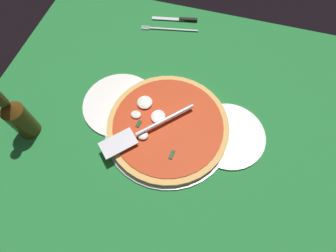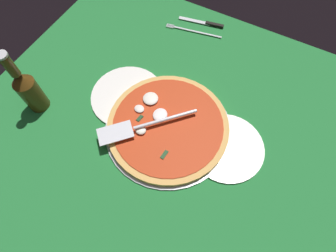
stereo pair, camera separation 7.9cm
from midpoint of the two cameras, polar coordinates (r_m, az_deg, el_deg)
The scene contains 9 objects.
ground_plane at distance 79.97cm, azimuth 0.69°, elevation -3.25°, with size 115.58×115.58×0.80cm, color #216F31.
checker_pattern at distance 79.56cm, azimuth 0.70°, elevation -3.12°, with size 115.58×115.58×0.10cm.
pizza_pan at distance 80.70cm, azimuth 2.80°, elevation -0.74°, with size 37.63×37.63×0.85cm, color #AEB1B7.
dinner_plate_left at distance 86.69cm, azimuth -5.92°, elevation 6.05°, with size 23.30×23.30×1.00cm, color white.
dinner_plate_right at distance 80.69cm, azimuth 15.05°, elevation -4.68°, with size 21.59×21.59×1.00cm, color white.
pizza at distance 79.44cm, azimuth 2.75°, elevation -0.20°, with size 35.96×35.96×3.30cm.
pizza_server at distance 76.57cm, azimuth -2.64°, elevation -0.09°, with size 22.26×23.06×1.00cm.
place_setting_far at distance 107.36cm, azimuth 8.95°, elevation 19.70°, with size 20.75×14.72×1.40cm.
beer_bottle at distance 85.74cm, azimuth -25.22°, elevation 6.87°, with size 6.16×6.16×23.07cm.
Camera 2 is at (18.30, -27.57, 72.65)cm, focal length 28.82 mm.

